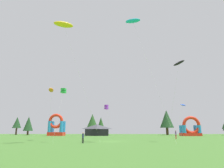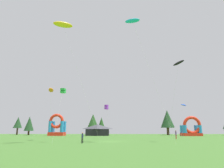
% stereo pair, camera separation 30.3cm
% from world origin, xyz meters
% --- Properties ---
extents(ground_plane, '(120.00, 120.00, 0.00)m').
position_xyz_m(ground_plane, '(0.00, 0.00, 0.00)').
color(ground_plane, '#3D6B28').
extents(kite_green_box, '(0.91, 3.27, 8.90)m').
position_xyz_m(kite_green_box, '(-8.06, -3.00, 8.49)').
color(kite_green_box, green).
rests_on(kite_green_box, ground_plane).
extents(kite_black_parafoil, '(3.22, 3.80, 14.29)m').
position_xyz_m(kite_black_parafoil, '(12.22, -1.82, 13.70)').
color(kite_black_parafoil, black).
rests_on(kite_black_parafoil, ground_plane).
extents(kite_purple_box, '(1.54, 1.81, 7.54)m').
position_xyz_m(kite_purple_box, '(-1.30, 9.51, 7.02)').
color(kite_purple_box, purple).
rests_on(kite_purple_box, ground_plane).
extents(kite_orange_parafoil, '(1.35, 3.47, 10.30)m').
position_xyz_m(kite_orange_parafoil, '(-12.19, 3.15, 9.80)').
color(kite_orange_parafoil, orange).
rests_on(kite_orange_parafoil, ground_plane).
extents(kite_yellow_parafoil, '(8.02, 5.24, 20.01)m').
position_xyz_m(kite_yellow_parafoil, '(-7.95, -5.66, 19.40)').
color(kite_yellow_parafoil, yellow).
rests_on(kite_yellow_parafoil, ground_plane).
extents(kite_cyan_parafoil, '(7.20, 4.42, 22.10)m').
position_xyz_m(kite_cyan_parafoil, '(4.04, -2.91, 21.52)').
color(kite_cyan_parafoil, '#19B7CC').
rests_on(kite_cyan_parafoil, ground_plane).
extents(kite_blue_parafoil, '(5.00, 2.38, 10.19)m').
position_xyz_m(kite_blue_parafoil, '(22.54, 29.09, 9.74)').
color(kite_blue_parafoil, blue).
rests_on(kite_blue_parafoil, ground_plane).
extents(person_midfield, '(0.29, 0.29, 1.63)m').
position_xyz_m(person_midfield, '(-4.18, -5.03, 0.97)').
color(person_midfield, black).
rests_on(person_midfield, ground_plane).
extents(person_far_side, '(0.44, 0.44, 1.85)m').
position_xyz_m(person_far_side, '(14.09, 9.64, 1.10)').
color(person_far_side, '#B21E26').
rests_on(person_far_side, ground_plane).
extents(inflatable_orange_dome, '(5.11, 4.23, 7.23)m').
position_xyz_m(inflatable_orange_dome, '(-19.12, 32.61, 2.69)').
color(inflatable_orange_dome, red).
rests_on(inflatable_orange_dome, ground_plane).
extents(inflatable_blue_arch, '(6.03, 4.40, 6.31)m').
position_xyz_m(inflatable_blue_arch, '(25.32, 31.66, 2.16)').
color(inflatable_blue_arch, red).
rests_on(inflatable_blue_arch, ground_plane).
extents(festival_tent, '(7.63, 3.56, 3.75)m').
position_xyz_m(festival_tent, '(-5.48, 33.15, 1.87)').
color(festival_tent, black).
rests_on(festival_tent, ground_plane).
extents(tree_row_0, '(3.36, 3.36, 6.95)m').
position_xyz_m(tree_row_0, '(-38.75, 45.44, 4.71)').
color(tree_row_0, '#4C331E').
rests_on(tree_row_0, ground_plane).
extents(tree_row_1, '(3.66, 3.66, 6.98)m').
position_xyz_m(tree_row_1, '(-32.98, 42.79, 4.22)').
color(tree_row_1, '#4C331E').
rests_on(tree_row_1, ground_plane).
extents(tree_row_2, '(4.96, 4.96, 7.98)m').
position_xyz_m(tree_row_2, '(-8.36, 44.15, 4.88)').
color(tree_row_2, '#4C331E').
rests_on(tree_row_2, ground_plane).
extents(tree_row_3, '(3.10, 3.10, 6.69)m').
position_xyz_m(tree_row_3, '(-4.99, 43.79, 4.29)').
color(tree_row_3, '#4C331E').
rests_on(tree_row_3, ground_plane).
extents(tree_row_4, '(5.29, 5.29, 9.54)m').
position_xyz_m(tree_row_4, '(20.80, 44.53, 6.07)').
color(tree_row_4, '#4C331E').
rests_on(tree_row_4, ground_plane).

